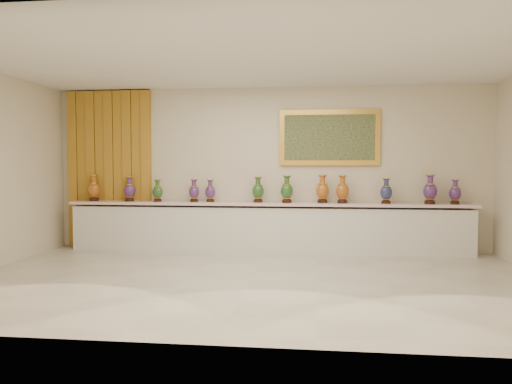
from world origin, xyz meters
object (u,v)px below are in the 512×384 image
vase_0 (94,189)px  vase_1 (130,190)px  counter (267,228)px  vase_2 (158,192)px

vase_0 → vase_1: 0.69m
counter → vase_0: (-3.27, -0.01, 0.68)m
vase_1 → vase_2: vase_1 is taller
counter → vase_2: bearing=-178.7°
counter → vase_0: bearing=-179.9°
vase_0 → vase_1: vase_0 is taller
counter → vase_0: vase_0 is taller
vase_1 → vase_2: (0.56, -0.07, -0.02)m
vase_0 → vase_2: bearing=-1.8°
counter → vase_2: 2.12m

